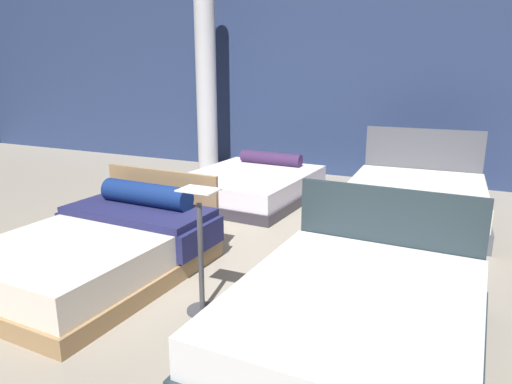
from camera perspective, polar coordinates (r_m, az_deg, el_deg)
ground_plane at (r=4.79m, az=1.75°, el=-7.49°), size 18.00×18.00×0.02m
showroom_back_wall at (r=8.02m, az=12.95°, el=14.07°), size 18.00×0.06×3.50m
bed_0 at (r=4.41m, az=-18.43°, el=-6.70°), size 1.55×2.05×0.80m
bed_1 at (r=3.25m, az=11.98°, el=-14.88°), size 1.62×2.02×0.89m
bed_2 at (r=6.66m, az=-0.74°, el=0.84°), size 1.74×2.11×0.57m
bed_3 at (r=6.09m, az=18.82°, el=-0.95°), size 1.73×2.00×1.01m
price_sign at (r=3.56m, az=-6.72°, el=-9.03°), size 0.28×0.24×0.97m
support_pillar at (r=8.18m, az=-6.13°, el=14.36°), size 0.35×0.35×3.50m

